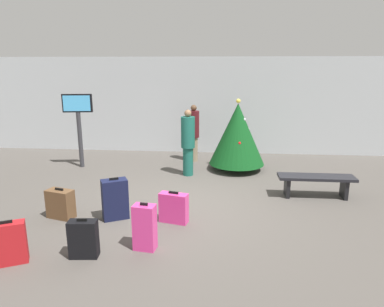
{
  "coord_description": "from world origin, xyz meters",
  "views": [
    {
      "loc": [
        0.87,
        -6.61,
        2.77
      ],
      "look_at": [
        0.2,
        0.81,
        0.9
      ],
      "focal_mm": 32.61,
      "sensor_mm": 36.0,
      "label": 1
    }
  ],
  "objects_px": {
    "flight_info_kiosk": "(78,118)",
    "suitcase_4": "(174,208)",
    "traveller_1": "(194,132)",
    "suitcase_2": "(61,204)",
    "suitcase_3": "(83,239)",
    "holiday_tree": "(237,134)",
    "traveller_0": "(188,141)",
    "suitcase_0": "(9,243)",
    "suitcase_5": "(115,199)",
    "waiting_bench": "(316,181)",
    "suitcase_1": "(145,227)"
  },
  "relations": [
    {
      "from": "holiday_tree",
      "to": "waiting_bench",
      "type": "bearing_deg",
      "value": -49.68
    },
    {
      "from": "flight_info_kiosk",
      "to": "suitcase_5",
      "type": "relative_size",
      "value": 2.56
    },
    {
      "from": "suitcase_1",
      "to": "suitcase_3",
      "type": "distance_m",
      "value": 0.91
    },
    {
      "from": "flight_info_kiosk",
      "to": "suitcase_4",
      "type": "distance_m",
      "value": 4.7
    },
    {
      "from": "traveller_0",
      "to": "suitcase_2",
      "type": "bearing_deg",
      "value": -126.53
    },
    {
      "from": "waiting_bench",
      "to": "suitcase_4",
      "type": "distance_m",
      "value": 3.27
    },
    {
      "from": "holiday_tree",
      "to": "suitcase_2",
      "type": "relative_size",
      "value": 3.33
    },
    {
      "from": "holiday_tree",
      "to": "flight_info_kiosk",
      "type": "bearing_deg",
      "value": -178.59
    },
    {
      "from": "suitcase_0",
      "to": "suitcase_5",
      "type": "distance_m",
      "value": 1.95
    },
    {
      "from": "waiting_bench",
      "to": "suitcase_1",
      "type": "bearing_deg",
      "value": -141.71
    },
    {
      "from": "suitcase_1",
      "to": "suitcase_4",
      "type": "bearing_deg",
      "value": 72.91
    },
    {
      "from": "waiting_bench",
      "to": "suitcase_5",
      "type": "bearing_deg",
      "value": -159.84
    },
    {
      "from": "holiday_tree",
      "to": "suitcase_5",
      "type": "xyz_separation_m",
      "value": [
        -2.35,
        -3.4,
        -0.62
      ]
    },
    {
      "from": "traveller_0",
      "to": "suitcase_5",
      "type": "distance_m",
      "value": 3.03
    },
    {
      "from": "waiting_bench",
      "to": "suitcase_4",
      "type": "bearing_deg",
      "value": -152.17
    },
    {
      "from": "flight_info_kiosk",
      "to": "suitcase_5",
      "type": "xyz_separation_m",
      "value": [
        2.0,
        -3.29,
        -1.02
      ]
    },
    {
      "from": "suitcase_0",
      "to": "suitcase_4",
      "type": "relative_size",
      "value": 1.13
    },
    {
      "from": "waiting_bench",
      "to": "traveller_1",
      "type": "height_order",
      "value": "traveller_1"
    },
    {
      "from": "suitcase_3",
      "to": "suitcase_4",
      "type": "height_order",
      "value": "suitcase_3"
    },
    {
      "from": "holiday_tree",
      "to": "traveller_1",
      "type": "distance_m",
      "value": 1.48
    },
    {
      "from": "traveller_0",
      "to": "traveller_1",
      "type": "xyz_separation_m",
      "value": [
        0.03,
        1.41,
        -0.01
      ]
    },
    {
      "from": "flight_info_kiosk",
      "to": "traveller_0",
      "type": "xyz_separation_m",
      "value": [
        3.08,
        -0.5,
        -0.5
      ]
    },
    {
      "from": "suitcase_3",
      "to": "suitcase_5",
      "type": "bearing_deg",
      "value": 87.55
    },
    {
      "from": "flight_info_kiosk",
      "to": "waiting_bench",
      "type": "relative_size",
      "value": 1.27
    },
    {
      "from": "flight_info_kiosk",
      "to": "suitcase_3",
      "type": "relative_size",
      "value": 3.32
    },
    {
      "from": "suitcase_4",
      "to": "suitcase_2",
      "type": "bearing_deg",
      "value": 179.96
    },
    {
      "from": "suitcase_0",
      "to": "suitcase_2",
      "type": "distance_m",
      "value": 1.58
    },
    {
      "from": "suitcase_1",
      "to": "suitcase_5",
      "type": "relative_size",
      "value": 0.96
    },
    {
      "from": "suitcase_0",
      "to": "suitcase_3",
      "type": "xyz_separation_m",
      "value": [
        0.99,
        0.27,
        -0.02
      ]
    },
    {
      "from": "traveller_1",
      "to": "suitcase_0",
      "type": "distance_m",
      "value": 6.24
    },
    {
      "from": "waiting_bench",
      "to": "suitcase_2",
      "type": "distance_m",
      "value": 5.25
    },
    {
      "from": "suitcase_5",
      "to": "suitcase_4",
      "type": "bearing_deg",
      "value": -3.06
    },
    {
      "from": "traveller_1",
      "to": "suitcase_4",
      "type": "distance_m",
      "value": 4.3
    },
    {
      "from": "traveller_1",
      "to": "suitcase_5",
      "type": "bearing_deg",
      "value": -104.72
    },
    {
      "from": "suitcase_4",
      "to": "waiting_bench",
      "type": "bearing_deg",
      "value": 27.83
    },
    {
      "from": "traveller_0",
      "to": "suitcase_4",
      "type": "distance_m",
      "value": 2.92
    },
    {
      "from": "traveller_1",
      "to": "suitcase_1",
      "type": "bearing_deg",
      "value": -93.33
    },
    {
      "from": "suitcase_2",
      "to": "suitcase_3",
      "type": "bearing_deg",
      "value": -53.36
    },
    {
      "from": "suitcase_0",
      "to": "waiting_bench",
      "type": "bearing_deg",
      "value": 31.62
    },
    {
      "from": "waiting_bench",
      "to": "suitcase_5",
      "type": "relative_size",
      "value": 2.02
    },
    {
      "from": "suitcase_2",
      "to": "suitcase_5",
      "type": "xyz_separation_m",
      "value": [
        1.03,
        0.06,
        0.11
      ]
    },
    {
      "from": "traveller_1",
      "to": "suitcase_0",
      "type": "xyz_separation_m",
      "value": [
        -2.15,
        -5.83,
        -0.58
      ]
    },
    {
      "from": "waiting_bench",
      "to": "traveller_1",
      "type": "xyz_separation_m",
      "value": [
        -2.89,
        2.73,
        0.53
      ]
    },
    {
      "from": "traveller_1",
      "to": "flight_info_kiosk",
      "type": "bearing_deg",
      "value": -163.77
    },
    {
      "from": "suitcase_5",
      "to": "flight_info_kiosk",
      "type": "bearing_deg",
      "value": 121.25
    },
    {
      "from": "holiday_tree",
      "to": "traveller_1",
      "type": "xyz_separation_m",
      "value": [
        -1.25,
        0.8,
        -0.11
      ]
    },
    {
      "from": "flight_info_kiosk",
      "to": "suitcase_4",
      "type": "relative_size",
      "value": 3.47
    },
    {
      "from": "suitcase_2",
      "to": "suitcase_4",
      "type": "xyz_separation_m",
      "value": [
        2.14,
        -0.0,
        0.0
      ]
    },
    {
      "from": "traveller_0",
      "to": "suitcase_0",
      "type": "bearing_deg",
      "value": -115.65
    },
    {
      "from": "suitcase_1",
      "to": "suitcase_3",
      "type": "relative_size",
      "value": 1.24
    }
  ]
}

